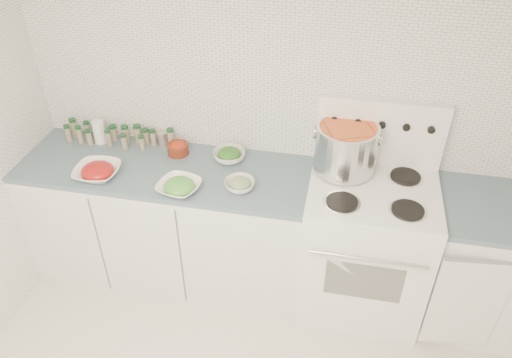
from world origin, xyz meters
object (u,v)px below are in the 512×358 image
Objects in this scene: bowl_tomato at (97,171)px; stove at (365,243)px; stock_pot at (346,146)px; bowl_snowpea at (179,186)px.

stove is at bearing 5.76° from bowl_tomato.
stove is 1.73m from bowl_tomato.
stock_pot is (-0.19, 0.16, 0.60)m from stove.
bowl_snowpea is (-1.13, -0.21, 0.44)m from stove.
stove reaches higher than bowl_snowpea.
stove is 3.43× the size of stock_pot.
bowl_tomato is (-1.66, -0.17, 0.44)m from stove.
stock_pot is at bearing 12.69° from bowl_tomato.
bowl_tomato is 0.99× the size of bowl_snowpea.
stove reaches higher than bowl_tomato.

